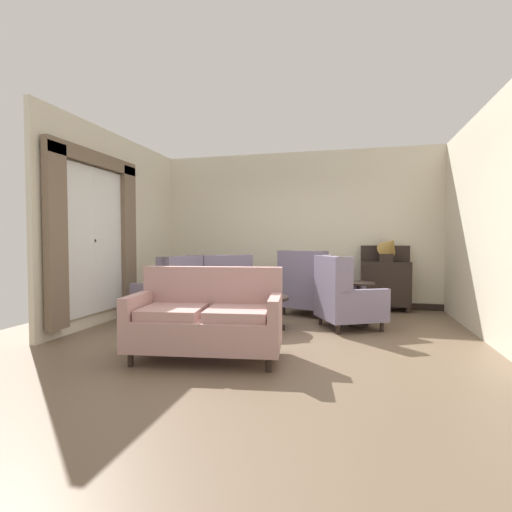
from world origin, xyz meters
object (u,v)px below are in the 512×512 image
armchair_foreground_right (309,288)px  armchair_far_left (172,294)px  armchair_near_sideboard (225,289)px  sideboard (385,282)px  porcelain_vase (264,286)px  side_table (359,300)px  coffee_table (260,303)px  armchair_near_window (344,298)px  settee (207,320)px  gramophone (389,247)px

armchair_foreground_right → armchair_far_left: size_ratio=1.10×
armchair_near_sideboard → sideboard: size_ratio=0.95×
porcelain_vase → side_table: bearing=20.7°
porcelain_vase → coffee_table: bearing=-141.0°
porcelain_vase → armchair_near_window: 1.16m
settee → armchair_near_sideboard: bearing=96.6°
sideboard → porcelain_vase: bearing=-134.1°
settee → armchair_far_left: size_ratio=1.63×
porcelain_vase → armchair_far_left: size_ratio=0.34×
porcelain_vase → armchair_foreground_right: size_ratio=0.31×
armchair_far_left → gramophone: (3.36, 1.68, 0.71)m
armchair_near_sideboard → sideboard: 2.88m
armchair_foreground_right → armchair_near_window: (0.61, -0.94, -0.01)m
armchair_far_left → gramophone: 3.82m
settee → armchair_near_sideboard: size_ratio=1.50×
sideboard → armchair_foreground_right: bearing=-154.0°
armchair_near_window → armchair_near_sideboard: size_ratio=0.96×
armchair_foreground_right → armchair_far_left: (-2.00, -1.14, -0.01)m
armchair_near_window → sideboard: bearing=-50.7°
porcelain_vase → settee: settee is taller
side_table → gramophone: 1.58m
side_table → sideboard: sideboard is taller
armchair_near_window → side_table: armchair_near_window is taller
armchair_near_window → gramophone: bearing=-53.5°
armchair_near_sideboard → sideboard: bearing=168.3°
coffee_table → settee: settee is taller
armchair_far_left → side_table: armchair_far_left is taller
armchair_near_window → gramophone: gramophone is taller
coffee_table → porcelain_vase: porcelain_vase is taller
gramophone → side_table: bearing=-112.8°
gramophone → armchair_near_sideboard: bearing=-163.1°
coffee_table → armchair_far_left: armchair_far_left is taller
gramophone → settee: bearing=-123.5°
sideboard → gramophone: gramophone is taller
settee → sideboard: 3.97m
coffee_table → porcelain_vase: size_ratio=2.34×
coffee_table → gramophone: size_ratio=1.50×
coffee_table → gramophone: 2.75m
coffee_table → settee: bearing=-99.7°
coffee_table → porcelain_vase: bearing=39.0°
armchair_foreground_right → sideboard: size_ratio=0.97×
armchair_far_left → armchair_foreground_right: bearing=135.3°
porcelain_vase → side_table: (1.32, 0.50, -0.23)m
armchair_far_left → sideboard: (3.31, 1.77, 0.08)m
porcelain_vase → gramophone: 2.62m
coffee_table → armchair_near_window: armchair_near_window is taller
settee → porcelain_vase: bearing=71.1°
coffee_table → armchair_near_window: bearing=15.8°
settee → armchair_foreground_right: (0.80, 2.72, 0.03)m
side_table → porcelain_vase: bearing=-159.3°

